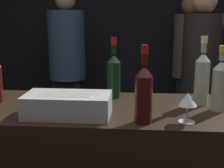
# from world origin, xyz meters

# --- Properties ---
(wall_back_chalkboard) EXTENTS (6.40, 0.06, 2.80)m
(wall_back_chalkboard) POSITION_xyz_m (0.00, 2.75, 1.40)
(wall_back_chalkboard) COLOR black
(wall_back_chalkboard) RESTS_ON ground_plane
(ice_bin_with_bottles) EXTENTS (0.42, 0.22, 0.12)m
(ice_bin_with_bottles) POSITION_xyz_m (-0.20, 0.17, 1.05)
(ice_bin_with_bottles) COLOR #B7BABF
(ice_bin_with_bottles) RESTS_ON bar_counter
(wine_glass) EXTENTS (0.09, 0.09, 0.14)m
(wine_glass) POSITION_xyz_m (0.37, 0.11, 1.09)
(wine_glass) COLOR silver
(wine_glass) RESTS_ON bar_counter
(red_wine_bottle_burgundy) EXTENTS (0.08, 0.08, 0.36)m
(red_wine_bottle_burgundy) POSITION_xyz_m (-0.01, 0.53, 1.13)
(red_wine_bottle_burgundy) COLOR black
(red_wine_bottle_burgundy) RESTS_ON bar_counter
(white_wine_bottle) EXTENTS (0.08, 0.08, 0.38)m
(white_wine_bottle) POSITION_xyz_m (0.49, 0.43, 1.15)
(white_wine_bottle) COLOR #9EA899
(white_wine_bottle) RESTS_ON bar_counter
(rose_wine_bottle) EXTENTS (0.08, 0.08, 0.34)m
(rose_wine_bottle) POSITION_xyz_m (0.56, 0.32, 1.13)
(rose_wine_bottle) COLOR #9EA899
(rose_wine_bottle) RESTS_ON bar_counter
(red_wine_bottle_tall) EXTENTS (0.08, 0.08, 0.36)m
(red_wine_bottle_tall) POSITION_xyz_m (0.17, 0.09, 1.13)
(red_wine_bottle_tall) COLOR #380F0F
(red_wine_bottle_tall) RESTS_ON bar_counter
(person_in_hoodie) EXTENTS (0.34, 0.34, 1.70)m
(person_in_hoodie) POSITION_xyz_m (0.70, 1.53, 0.95)
(person_in_hoodie) COLOR black
(person_in_hoodie) RESTS_ON ground_plane
(person_blond_tee) EXTENTS (0.34, 0.34, 1.70)m
(person_blond_tee) POSITION_xyz_m (0.71, 2.34, 0.95)
(person_blond_tee) COLOR black
(person_blond_tee) RESTS_ON ground_plane
(person_grey_polo) EXTENTS (0.39, 0.39, 1.74)m
(person_grey_polo) POSITION_xyz_m (-0.63, 2.02, 0.96)
(person_grey_polo) COLOR black
(person_grey_polo) RESTS_ON ground_plane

